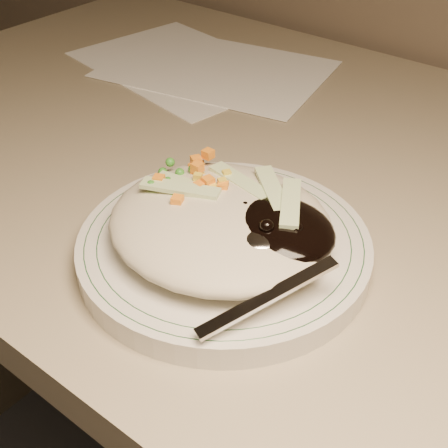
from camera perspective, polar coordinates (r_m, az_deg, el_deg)
The scene contains 5 objects.
desk at distance 0.77m, azimuth 11.64°, elevation -9.89°, with size 1.40×0.70×0.74m.
plate at distance 0.54m, azimuth 0.00°, elevation -2.23°, with size 0.25×0.25×0.02m, color silver.
plate_rim at distance 0.53m, azimuth 0.00°, elevation -1.39°, with size 0.24×0.24×0.00m.
meal at distance 0.52m, azimuth 0.31°, elevation 0.29°, with size 0.21×0.19×0.05m.
papers at distance 0.91m, azimuth -2.27°, elevation 14.18°, with size 0.38×0.28×0.00m.
Camera 1 is at (0.20, 0.88, 1.09)m, focal length 50.00 mm.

